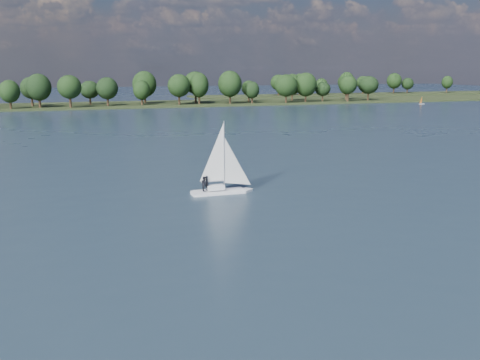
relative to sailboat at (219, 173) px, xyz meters
name	(u,v)px	position (x,y,z in m)	size (l,w,h in m)	color
ground	(144,137)	(-0.81, 62.25, -2.79)	(700.00, 700.00, 0.00)	#233342
far_shore	(106,106)	(-0.81, 174.25, -2.79)	(660.00, 40.00, 1.50)	black
far_shore_back	(369,95)	(159.19, 222.25, -2.79)	(220.00, 30.00, 1.40)	black
sailboat	(219,173)	(0.00, 0.00, 0.00)	(7.62, 2.20, 10.00)	white
dinghy_orange	(422,102)	(136.89, 141.09, -1.86)	(2.56, 1.27, 3.92)	white
treeline	(64,88)	(-17.82, 170.73, 5.25)	(563.14, 73.87, 18.15)	black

